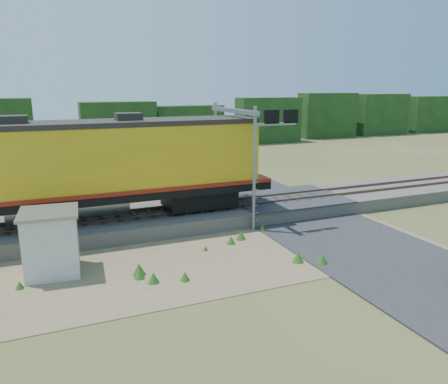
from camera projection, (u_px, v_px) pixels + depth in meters
name	position (u px, v px, depth m)	size (l,w,h in m)	color
ground	(220.00, 260.00, 19.93)	(140.00, 140.00, 0.00)	#475123
ballast	(181.00, 217.00, 25.21)	(70.00, 5.00, 0.80)	slate
rails	(181.00, 209.00, 25.10)	(70.00, 1.54, 0.16)	brown
dirt_shoulder	(175.00, 262.00, 19.62)	(26.00, 8.00, 0.03)	#8C7754
road	(337.00, 234.00, 23.19)	(7.00, 66.00, 0.86)	#38383A
tree_line_north	(103.00, 125.00, 53.28)	(130.00, 3.00, 6.50)	#193714
weed_clumps	(144.00, 271.00, 18.71)	(15.00, 6.20, 0.56)	#2C5E1B
locomotive	(59.00, 167.00, 22.04)	(21.95, 3.35, 5.66)	black
shed	(51.00, 242.00, 18.22)	(2.49, 2.49, 2.75)	silver
signal_gantry	(243.00, 134.00, 24.87)	(2.67, 6.20, 6.75)	gray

